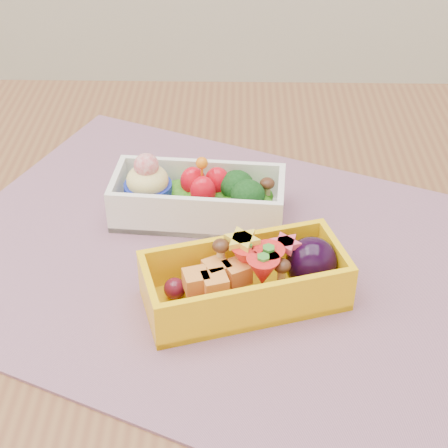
{
  "coord_description": "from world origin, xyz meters",
  "views": [
    {
      "loc": [
        -0.0,
        -0.55,
        1.19
      ],
      "look_at": [
        -0.02,
        -0.01,
        0.79
      ],
      "focal_mm": 56.42,
      "sensor_mm": 36.0,
      "label": 1
    }
  ],
  "objects_px": {
    "bento_yellow": "(249,278)",
    "placemat": "(216,258)",
    "bento_white": "(197,197)",
    "table": "(239,324)"
  },
  "relations": [
    {
      "from": "table",
      "to": "bento_white",
      "type": "height_order",
      "value": "bento_white"
    },
    {
      "from": "bento_white",
      "to": "bento_yellow",
      "type": "distance_m",
      "value": 0.14
    },
    {
      "from": "placemat",
      "to": "bento_white",
      "type": "height_order",
      "value": "bento_white"
    },
    {
      "from": "placemat",
      "to": "bento_white",
      "type": "bearing_deg",
      "value": 107.38
    },
    {
      "from": "bento_white",
      "to": "bento_yellow",
      "type": "height_order",
      "value": "bento_white"
    },
    {
      "from": "table",
      "to": "bento_yellow",
      "type": "relative_size",
      "value": 6.15
    },
    {
      "from": "bento_yellow",
      "to": "placemat",
      "type": "bearing_deg",
      "value": 100.01
    },
    {
      "from": "bento_white",
      "to": "table",
      "type": "bearing_deg",
      "value": -47.93
    },
    {
      "from": "table",
      "to": "bento_yellow",
      "type": "xyz_separation_m",
      "value": [
        0.01,
        -0.07,
        0.13
      ]
    },
    {
      "from": "bento_yellow",
      "to": "table",
      "type": "bearing_deg",
      "value": 79.33
    }
  ]
}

